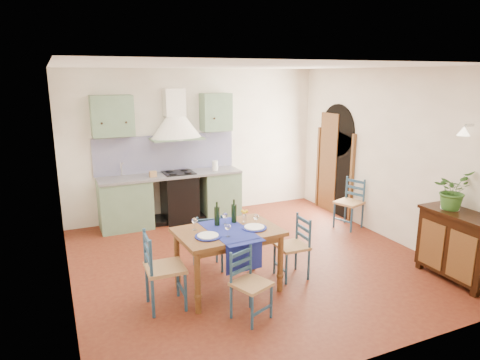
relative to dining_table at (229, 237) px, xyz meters
name	(u,v)px	position (x,y,z in m)	size (l,w,h in m)	color
floor	(252,261)	(0.64, 0.65, -0.71)	(5.00, 5.00, 0.00)	#4C1710
back_wall	(176,165)	(0.17, 2.94, 0.34)	(5.00, 0.96, 2.80)	white
right_wall	(377,156)	(3.14, 0.93, 0.62)	(0.26, 5.00, 2.80)	white
left_wall	(61,188)	(-1.86, 0.65, 0.69)	(0.04, 5.00, 2.80)	white
ceiling	(253,66)	(0.64, 0.65, 2.09)	(5.00, 5.00, 0.01)	white
dining_table	(229,237)	(0.00, 0.00, 0.00)	(1.32, 1.00, 1.12)	brown
chair_near	(249,284)	(-0.04, -0.70, -0.30)	(0.49, 0.49, 0.80)	navy
chair_far	(208,241)	(-0.05, 0.64, -0.28)	(0.45, 0.45, 0.84)	navy
chair_left	(162,269)	(-0.88, -0.09, -0.23)	(0.46, 0.46, 0.94)	navy
chair_right	(294,246)	(0.94, -0.03, -0.28)	(0.41, 0.41, 0.85)	navy
chair_spare	(350,203)	(2.87, 1.24, -0.25)	(0.53, 0.53, 0.89)	navy
sideboard	(459,244)	(2.90, -0.99, -0.20)	(0.50, 1.05, 0.94)	black
potted_plant	(452,190)	(2.90, -0.79, 0.48)	(0.47, 0.41, 0.53)	#326325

